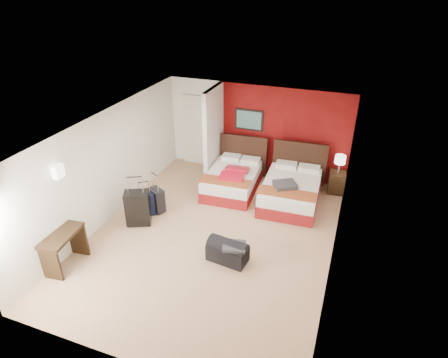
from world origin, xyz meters
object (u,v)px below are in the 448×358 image
at_px(bed_left, 232,181).
at_px(nightstand, 337,182).
at_px(suitcase_black, 138,209).
at_px(suitcase_charcoal, 157,201).
at_px(desk, 65,250).
at_px(duffel_bag, 228,252).
at_px(suitcase_navy, 146,205).
at_px(table_lamp, 339,164).
at_px(bed_right, 290,192).
at_px(red_suitcase_open, 235,173).

bearing_deg(bed_left, nightstand, 14.87).
bearing_deg(suitcase_black, suitcase_charcoal, 53.62).
bearing_deg(desk, nightstand, 39.14).
relative_size(suitcase_black, duffel_bag, 1.03).
relative_size(suitcase_black, suitcase_navy, 1.50).
xyz_separation_m(suitcase_charcoal, desk, (-0.71, -2.31, 0.09)).
bearing_deg(suitcase_charcoal, suitcase_navy, -97.69).
xyz_separation_m(suitcase_black, desk, (-0.58, -1.70, -0.02)).
bearing_deg(table_lamp, nightstand, 0.00).
distance_m(bed_right, suitcase_black, 3.67).
distance_m(red_suitcase_open, duffel_bag, 2.66).
relative_size(nightstand, desk, 0.62).
bearing_deg(nightstand, suitcase_navy, -151.79).
bearing_deg(desk, bed_left, 55.50).
distance_m(nightstand, suitcase_navy, 4.84).
bearing_deg(nightstand, desk, -139.08).
bearing_deg(suitcase_charcoal, nightstand, 59.72).
bearing_deg(duffel_bag, bed_right, 81.81).
height_order(nightstand, suitcase_charcoal, suitcase_charcoal).
bearing_deg(suitcase_black, desk, -133.18).
xyz_separation_m(table_lamp, suitcase_black, (-4.03, -3.00, -0.40)).
relative_size(nightstand, table_lamp, 1.20).
relative_size(bed_left, suitcase_black, 2.20).
height_order(suitcase_charcoal, desk, desk).
height_order(bed_left, bed_right, bed_right).
xyz_separation_m(nightstand, desk, (-4.61, -4.71, 0.10)).
distance_m(bed_left, suitcase_charcoal, 2.06).
distance_m(suitcase_charcoal, suitcase_navy, 0.28).
relative_size(suitcase_charcoal, suitcase_navy, 1.07).
xyz_separation_m(bed_left, bed_right, (1.54, -0.07, 0.02)).
bearing_deg(suitcase_navy, red_suitcase_open, 7.08).
distance_m(red_suitcase_open, suitcase_navy, 2.35).
distance_m(nightstand, suitcase_black, 5.03).
bearing_deg(suitcase_black, bed_left, 31.35).
xyz_separation_m(table_lamp, desk, (-4.61, -4.71, -0.43)).
xyz_separation_m(bed_left, suitcase_navy, (-1.51, -1.78, 0.00)).
bearing_deg(bed_left, suitcase_charcoal, -134.32).
bearing_deg(desk, suitcase_navy, 68.81).
height_order(suitcase_charcoal, duffel_bag, suitcase_charcoal).
bearing_deg(suitcase_charcoal, suitcase_black, -73.95).
height_order(suitcase_black, desk, suitcase_black).
height_order(bed_right, red_suitcase_open, red_suitcase_open).
bearing_deg(duffel_bag, bed_left, 114.91).
distance_m(red_suitcase_open, nightstand, 2.65).
height_order(bed_left, duffel_bag, bed_left).
bearing_deg(red_suitcase_open, desk, -127.20).
xyz_separation_m(table_lamp, suitcase_charcoal, (-3.90, -2.40, -0.52)).
bearing_deg(suitcase_black, red_suitcase_open, 28.28).
relative_size(suitcase_black, suitcase_charcoal, 1.40).
relative_size(suitcase_charcoal, desk, 0.63).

